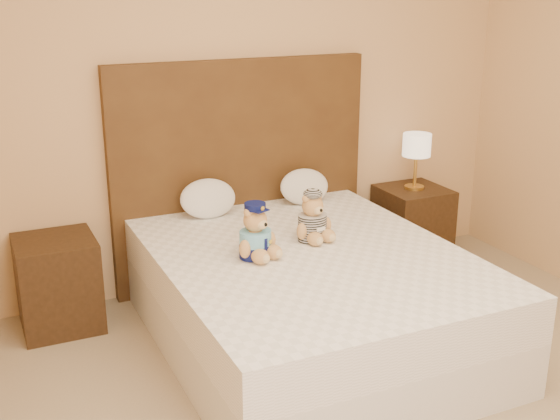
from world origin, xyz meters
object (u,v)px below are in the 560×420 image
(nightstand_right, at_px, (412,225))
(lamp, at_px, (417,148))
(teddy_prisoner, at_px, (312,216))
(nightstand_left, at_px, (58,283))
(teddy_police, at_px, (255,231))
(pillow_right, at_px, (304,185))
(bed, at_px, (309,298))
(pillow_left, at_px, (208,197))

(nightstand_right, xyz_separation_m, lamp, (-0.00, 0.00, 0.57))
(lamp, height_order, teddy_prisoner, lamp)
(nightstand_left, relative_size, nightstand_right, 1.00)
(nightstand_right, relative_size, teddy_prisoner, 1.95)
(teddy_police, bearing_deg, teddy_prisoner, -5.49)
(pillow_right, bearing_deg, lamp, -1.98)
(bed, relative_size, pillow_left, 5.51)
(bed, relative_size, teddy_police, 6.61)
(pillow_left, bearing_deg, nightstand_left, -178.20)
(lamp, bearing_deg, pillow_left, 178.89)
(bed, distance_m, teddy_prisoner, 0.46)
(nightstand_right, bearing_deg, teddy_police, -154.52)
(nightstand_left, height_order, teddy_police, teddy_police)
(teddy_prisoner, bearing_deg, teddy_police, -175.91)
(bed, bearing_deg, nightstand_right, 32.62)
(lamp, xyz_separation_m, teddy_police, (-1.55, -0.74, -0.15))
(nightstand_left, relative_size, pillow_left, 1.51)
(teddy_police, xyz_separation_m, pillow_right, (0.68, 0.77, -0.03))
(lamp, xyz_separation_m, pillow_left, (-1.55, 0.03, -0.17))
(teddy_prisoner, bearing_deg, pillow_left, 109.95)
(nightstand_right, bearing_deg, bed, -147.38)
(bed, xyz_separation_m, teddy_police, (-0.30, 0.06, 0.43))
(nightstand_left, xyz_separation_m, nightstand_right, (2.50, 0.00, 0.00))
(pillow_right, bearing_deg, nightstand_left, -178.95)
(nightstand_right, relative_size, pillow_left, 1.51)
(nightstand_left, height_order, lamp, lamp)
(lamp, bearing_deg, nightstand_right, 0.00)
(teddy_prisoner, bearing_deg, lamp, 17.03)
(pillow_left, bearing_deg, lamp, -1.11)
(nightstand_right, distance_m, pillow_right, 0.96)
(lamp, relative_size, teddy_prisoner, 1.42)
(nightstand_right, height_order, pillow_left, pillow_left)
(nightstand_left, distance_m, lamp, 2.56)
(pillow_right, bearing_deg, nightstand_right, -1.98)
(teddy_police, bearing_deg, pillow_right, 27.37)
(teddy_police, relative_size, teddy_prisoner, 1.07)
(teddy_police, height_order, pillow_left, teddy_police)
(teddy_prisoner, xyz_separation_m, pillow_right, (0.28, 0.65, -0.02))
(pillow_left, relative_size, pillow_right, 1.04)
(nightstand_left, xyz_separation_m, teddy_police, (0.95, -0.74, 0.43))
(teddy_prisoner, bearing_deg, nightstand_left, 143.67)
(lamp, height_order, pillow_right, lamp)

